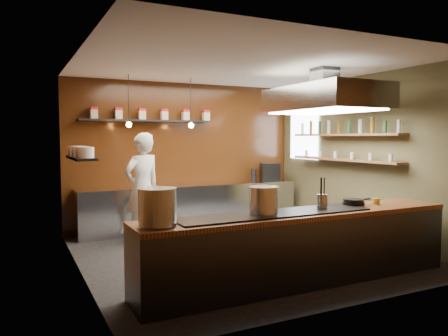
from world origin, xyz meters
TOP-DOWN VIEW (x-y plane):
  - floor at (0.00, 0.00)m, footprint 5.00×5.00m
  - back_wall at (0.00, 2.50)m, footprint 5.00×0.00m
  - left_wall at (-2.50, 0.00)m, footprint 0.00×5.00m
  - right_wall at (2.50, 0.00)m, footprint 0.00×5.00m
  - ceiling at (0.00, 0.00)m, footprint 5.00×5.00m
  - window_pane at (2.45, 1.70)m, footprint 0.00×1.00m
  - prep_counter at (0.00, 2.17)m, footprint 4.60×0.65m
  - pass_counter at (-0.00, -1.60)m, footprint 4.40×0.72m
  - tin_shelf at (-0.90, 2.36)m, footprint 2.60×0.26m
  - plate_shelf at (-2.34, 1.00)m, footprint 0.30×1.40m
  - bottle_shelf_upper at (2.34, 0.30)m, footprint 0.26×2.80m
  - bottle_shelf_lower at (2.34, 0.30)m, footprint 0.26×2.80m
  - extractor_hood at (1.30, -0.40)m, footprint 1.20×2.00m
  - pendant_left at (-1.40, 1.70)m, footprint 0.10×0.10m
  - pendant_right at (-0.20, 1.70)m, footprint 0.10×0.10m
  - storage_tins at (-0.75, 2.36)m, footprint 2.43×0.13m
  - plate_stacks at (-2.34, 1.00)m, footprint 0.26×1.16m
  - bottles at (2.34, 0.30)m, footprint 0.06×2.66m
  - wine_glasses at (2.34, 0.30)m, footprint 0.07×2.37m
  - stockpot_large at (-1.93, -1.68)m, footprint 0.43×0.43m
  - stockpot_small at (-0.56, -1.60)m, footprint 0.42×0.42m
  - utensil_crock at (0.37, -1.55)m, footprint 0.17×0.17m
  - frying_pan at (0.96, -1.50)m, footprint 0.47×0.30m
  - butter_jar at (1.33, -1.55)m, footprint 0.11×0.11m
  - espresso_machine at (1.86, 2.15)m, footprint 0.49×0.48m
  - chef at (-1.26, 1.39)m, footprint 0.83×0.68m

SIDE VIEW (x-z plane):
  - floor at x=0.00m, z-range 0.00..0.00m
  - prep_counter at x=0.00m, z-range 0.00..0.90m
  - pass_counter at x=0.00m, z-range 0.00..0.94m
  - butter_jar at x=1.33m, z-range 0.92..1.01m
  - chef at x=-1.26m, z-range 0.00..1.95m
  - frying_pan at x=0.96m, z-range 0.94..1.01m
  - utensil_crock at x=0.37m, z-range 0.94..1.12m
  - espresso_machine at x=1.86m, z-range 0.90..1.29m
  - stockpot_small at x=-0.56m, z-range 0.94..1.28m
  - stockpot_large at x=-1.93m, z-range 0.94..1.34m
  - bottle_shelf_lower at x=2.34m, z-range 1.43..1.47m
  - back_wall at x=0.00m, z-range -1.00..4.00m
  - left_wall at x=-2.50m, z-range -1.00..4.00m
  - right_wall at x=2.50m, z-range -1.00..4.00m
  - wine_glasses at x=2.34m, z-range 1.47..1.60m
  - plate_shelf at x=-2.34m, z-range 1.53..1.57m
  - plate_stacks at x=-2.34m, z-range 1.57..1.73m
  - window_pane at x=2.45m, z-range 1.40..2.40m
  - bottle_shelf_upper at x=2.34m, z-range 1.90..1.94m
  - bottles at x=2.34m, z-range 1.94..2.18m
  - pendant_left at x=-1.40m, z-range 1.68..2.63m
  - pendant_right at x=-0.20m, z-range 1.68..2.63m
  - tin_shelf at x=-0.90m, z-range 2.18..2.22m
  - storage_tins at x=-0.75m, z-range 2.22..2.44m
  - extractor_hood at x=1.30m, z-range 2.15..2.87m
  - ceiling at x=0.00m, z-range 3.00..3.00m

